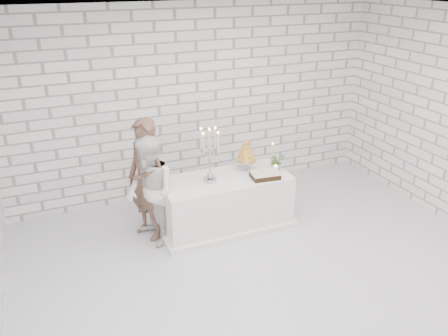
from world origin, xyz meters
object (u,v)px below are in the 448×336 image
groom (146,180)px  bride (150,192)px  cake_table (225,202)px  candelabra (210,155)px  croquembouche (246,154)px

groom → bride: bearing=-27.8°
cake_table → candelabra: size_ratio=2.35×
cake_table → bride: (-1.07, -0.01, 0.38)m
groom → candelabra: bearing=49.2°
groom → bride: size_ratio=1.12×
cake_table → groom: 1.18m
groom → candelabra: (0.83, -0.19, 0.29)m
bride → candelabra: (0.83, -0.01, 0.38)m
croquembouche → bride: bearing=-173.6°
candelabra → croquembouche: candelabra is taller
cake_table → candelabra: candelabra is taller
bride → croquembouche: 1.48m
bride → cake_table: bearing=79.1°
groom → croquembouche: bearing=61.5°
cake_table → groom: groom is taller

